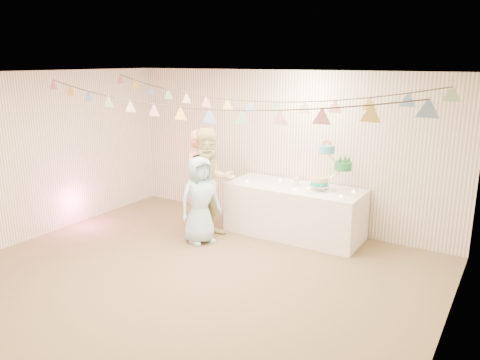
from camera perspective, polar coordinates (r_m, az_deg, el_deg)
The scene contains 25 objects.
floor at distance 6.33m, azimuth -5.47°, elevation -11.46°, with size 6.00×6.00×0.00m, color brown.
ceiling at distance 5.70m, azimuth -6.11°, elevation 12.78°, with size 6.00×6.00×0.00m, color white.
back_wall at distance 7.96m, azimuth 5.23°, elevation 3.84°, with size 6.00×6.00×0.00m, color white.
front_wall at distance 4.28m, azimuth -26.69°, elevation -7.11°, with size 6.00×6.00×0.00m, color white.
left_wall at distance 8.03m, azimuth -23.07°, elevation 2.83°, with size 5.00×5.00×0.00m, color white.
right_wall at distance 4.76m, azimuth 24.40°, elevation -4.73°, with size 5.00×5.00×0.00m, color white.
table at distance 7.57m, azimuth 6.63°, elevation -3.74°, with size 2.17×0.87×0.81m, color white.
cake_stand at distance 7.22m, azimuth 10.91°, elevation 1.01°, with size 0.65×0.38×0.72m, color silver, non-canonical shape.
cake_bottom at distance 7.29m, azimuth 9.54°, elevation -1.05°, with size 0.31×0.31×0.15m, color teal, non-canonical shape.
cake_middle at distance 7.25m, azimuth 12.49°, elevation 0.92°, with size 0.27×0.27×0.22m, color #1A7734, non-canonical shape.
cake_top_tier at distance 7.16m, azimuth 10.48°, elevation 3.08°, with size 0.25×0.25×0.19m, color #41A9CE, non-canonical shape.
platter at distance 7.70m, azimuth 2.32°, elevation -0.60°, with size 0.31×0.31×0.02m, color white.
posy at distance 7.50m, azimuth 6.87°, elevation -0.62°, with size 0.12×0.12×0.14m, color white, non-canonical shape.
person_adult_a at distance 7.62m, azimuth -4.66°, elevation -0.18°, with size 0.61×0.40×1.68m, color #F49780.
person_adult_b at distance 7.34m, azimuth -3.66°, elevation -0.43°, with size 0.85×0.66×1.75m, color #D6CC83.
person_child at distance 7.17m, azimuth -4.88°, elevation -2.46°, with size 0.66×0.43×1.36m, color #A1CFE4.
bunting_back at distance 6.61m, azimuth -0.11°, elevation 10.91°, with size 5.60×1.10×0.40m, color pink, non-canonical shape.
bunting_front at distance 5.56m, azimuth -7.31°, elevation 9.81°, with size 5.60×0.90×0.36m, color #72A5E5, non-canonical shape.
tealight_0 at distance 7.69m, azimuth 0.85°, elevation -0.10°, with size 0.04×0.04×0.03m, color #FFD88C.
tealight_1 at distance 7.76m, azimuth 4.95°, elevation -0.02°, with size 0.04×0.04×0.03m, color #FFD88C.
tealight_2 at distance 7.22m, azimuth 6.70°, elevation -1.16°, with size 0.04×0.04×0.03m, color #FFD88C.
tealight_3 at distance 7.51m, azimuth 9.85°, elevation -0.65°, with size 0.04×0.04×0.03m, color #FFD88C.
tealight_4 at distance 7.00m, azimuth 12.18°, elevation -1.91°, with size 0.04×0.04×0.03m, color #FFD88C.
tealight_5 at distance 7.27m, azimuth 13.66°, elevation -1.36°, with size 0.04×0.04×0.03m, color #FFD88C.
tealight_6 at distance 7.32m, azimuth 8.29°, elevation -1.00°, with size 0.04×0.04×0.03m, color #FFD88C.
Camera 1 is at (3.48, -4.51, 2.76)m, focal length 35.00 mm.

